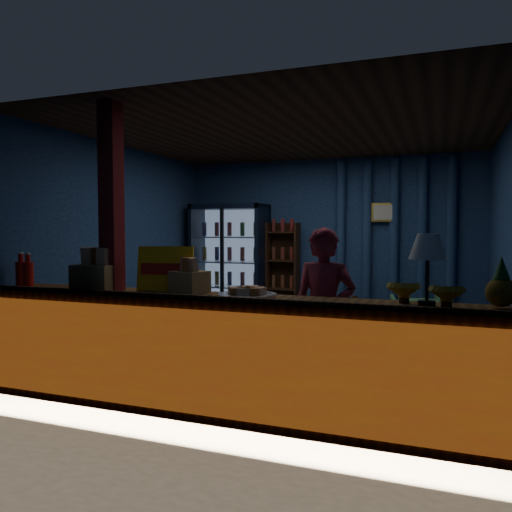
{
  "coord_description": "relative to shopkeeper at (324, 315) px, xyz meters",
  "views": [
    {
      "loc": [
        1.66,
        -5.56,
        1.49
      ],
      "look_at": [
        -0.33,
        -0.2,
        1.19
      ],
      "focal_mm": 35.0,
      "sensor_mm": 36.0,
      "label": 1
    }
  ],
  "objects": [
    {
      "name": "banana_bunches",
      "position": [
        0.83,
        -0.46,
        0.29
      ],
      "size": [
        0.55,
        0.32,
        0.18
      ],
      "color": "gold",
      "rests_on": "counter"
    },
    {
      "name": "green_chair",
      "position": [
        0.63,
        2.82,
        -0.46
      ],
      "size": [
        0.74,
        0.75,
        0.6
      ],
      "primitive_type": "imported",
      "rotation": [
        0.0,
        0.0,
        3.3
      ],
      "color": "#51A25D",
      "rests_on": "ground"
    },
    {
      "name": "ground",
      "position": [
        -0.73,
        1.39,
        -0.76
      ],
      "size": [
        4.6,
        4.6,
        0.0
      ],
      "primitive_type": "plane",
      "color": "#515154",
      "rests_on": "ground"
    },
    {
      "name": "framed_picture",
      "position": [
        0.12,
        3.49,
        0.99
      ],
      "size": [
        0.36,
        0.04,
        0.28
      ],
      "color": "gold",
      "rests_on": "room_walls"
    },
    {
      "name": "bottle_shelf",
      "position": [
        -1.43,
        3.45,
        0.04
      ],
      "size": [
        0.5,
        0.28,
        1.6
      ],
      "color": "#3E2713",
      "rests_on": "ground"
    },
    {
      "name": "room_walls",
      "position": [
        -0.73,
        1.39,
        0.81
      ],
      "size": [
        4.6,
        4.6,
        4.6
      ],
      "color": "navy",
      "rests_on": "ground"
    },
    {
      "name": "beverage_cooler",
      "position": [
        -2.28,
        3.31,
        0.18
      ],
      "size": [
        1.2,
        0.62,
        1.9
      ],
      "color": "black",
      "rests_on": "ground"
    },
    {
      "name": "counter",
      "position": [
        -0.73,
        -0.52,
        -0.28
      ],
      "size": [
        4.4,
        0.57,
        0.99
      ],
      "color": "brown",
      "rests_on": "ground"
    },
    {
      "name": "support_post",
      "position": [
        -1.78,
        -0.51,
        0.54
      ],
      "size": [
        0.16,
        0.16,
        2.6
      ],
      "primitive_type": "cube",
      "color": "maroon",
      "rests_on": "ground"
    },
    {
      "name": "curtain_folds",
      "position": [
        0.27,
        3.53,
        0.54
      ],
      "size": [
        1.74,
        0.14,
        2.5
      ],
      "color": "navy",
      "rests_on": "room_walls"
    },
    {
      "name": "side_table",
      "position": [
        -0.2,
        2.87,
        -0.52
      ],
      "size": [
        0.59,
        0.48,
        0.56
      ],
      "color": "#3E2713",
      "rests_on": "ground"
    },
    {
      "name": "snack_box_left",
      "position": [
        -1.89,
        -0.57,
        0.33
      ],
      "size": [
        0.37,
        0.31,
        0.38
      ],
      "color": "#A28B4E",
      "rests_on": "counter"
    },
    {
      "name": "table_lamp",
      "position": [
        0.84,
        -0.47,
        0.59
      ],
      "size": [
        0.26,
        0.26,
        0.51
      ],
      "color": "black",
      "rests_on": "counter"
    },
    {
      "name": "yellow_sign",
      "position": [
        -1.33,
        -0.36,
        0.39
      ],
      "size": [
        0.5,
        0.22,
        0.39
      ],
      "color": "yellow",
      "rests_on": "counter"
    },
    {
      "name": "pastry_tray",
      "position": [
        -0.52,
        -0.46,
        0.22
      ],
      "size": [
        0.48,
        0.48,
        0.08
      ],
      "color": "silver",
      "rests_on": "counter"
    },
    {
      "name": "pineapple",
      "position": [
        1.32,
        -0.41,
        0.34
      ],
      "size": [
        0.2,
        0.2,
        0.35
      ],
      "color": "olive",
      "rests_on": "counter"
    },
    {
      "name": "soda_bottles",
      "position": [
        -2.78,
        -0.51,
        0.32
      ],
      "size": [
        0.27,
        0.18,
        0.32
      ],
      "color": "red",
      "rests_on": "counter"
    },
    {
      "name": "shopkeeper",
      "position": [
        0.0,
        0.0,
        0.0
      ],
      "size": [
        0.57,
        0.39,
        1.51
      ],
      "primitive_type": "imported",
      "rotation": [
        0.0,
        0.0,
        -0.04
      ],
      "color": "maroon",
      "rests_on": "ground"
    },
    {
      "name": "snack_box_centre",
      "position": [
        -1.09,
        -0.38,
        0.3
      ],
      "size": [
        0.34,
        0.31,
        0.3
      ],
      "color": "#A28B4E",
      "rests_on": "counter"
    }
  ]
}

